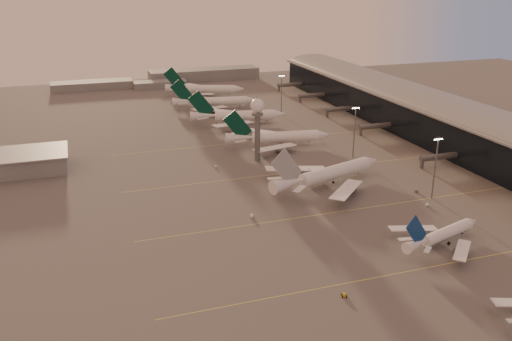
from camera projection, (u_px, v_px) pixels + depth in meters
name	position (u px, v px, depth m)	size (l,w,h in m)	color
ground	(383.00, 298.00, 146.69)	(700.00, 700.00, 0.00)	#535151
taxiway_markings	(374.00, 205.00, 205.57)	(180.00, 185.25, 0.02)	#F0E254
terminal	(456.00, 126.00, 273.60)	(57.00, 362.00, 23.04)	black
radar_tower	(257.00, 117.00, 247.84)	(6.40, 6.40, 31.10)	slate
mast_b	(435.00, 165.00, 207.53)	(3.60, 0.56, 25.00)	slate
mast_c	(355.00, 130.00, 254.97)	(3.60, 0.56, 25.00)	slate
mast_d	(281.00, 93.00, 334.48)	(3.60, 0.56, 25.00)	slate
distant_horizon	(172.00, 78.00, 435.55)	(165.00, 37.50, 9.00)	slate
narrowbody_mid	(442.00, 236.00, 174.84)	(36.02, 28.31, 14.49)	white
widebody_white	(329.00, 177.00, 224.01)	(57.58, 45.42, 20.97)	white
greentail_a	(278.00, 140.00, 275.09)	(54.56, 43.77, 19.90)	white
greentail_b	(239.00, 118.00, 315.83)	(56.48, 45.24, 20.65)	white
greentail_c	(215.00, 103.00, 351.72)	(55.03, 44.13, 20.07)	white
greentail_d	(205.00, 91.00, 388.85)	(54.92, 43.62, 20.74)	white
gsv_tug_mid	(344.00, 295.00, 147.25)	(3.66, 2.89, 0.91)	gold
gsv_truck_b	(428.00, 203.00, 204.55)	(5.70, 3.52, 2.17)	silver
gsv_truck_c	(252.00, 214.00, 195.30)	(4.88, 6.05, 2.36)	silver
gsv_catering_b	(417.00, 187.00, 217.14)	(5.61, 4.01, 4.21)	#5C5E61
gsv_truck_d	(215.00, 166.00, 245.41)	(2.98, 5.00, 1.90)	silver
gsv_tug_hangar	(302.00, 135.00, 292.81)	(3.37, 2.19, 0.92)	silver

